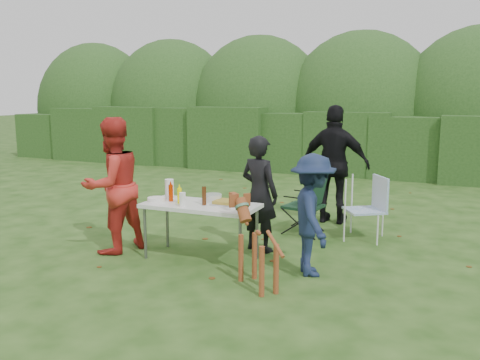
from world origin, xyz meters
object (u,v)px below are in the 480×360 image
at_px(folding_table, 201,208).
at_px(lawn_chair, 364,208).
at_px(person_cook, 259,194).
at_px(person_black_puffy, 335,165).
at_px(child, 313,215).
at_px(beer_bottle, 204,196).
at_px(dog, 258,246).
at_px(ketchup_bottle, 171,193).
at_px(camping_chair, 303,203).
at_px(mustard_bottle, 179,196).
at_px(paper_towel_roll, 169,189).
at_px(person_red_jacket, 113,186).

distance_m(folding_table, lawn_chair, 2.55).
distance_m(person_cook, person_black_puffy, 2.04).
distance_m(child, beer_bottle, 1.43).
xyz_separation_m(child, beer_bottle, (-1.42, -0.05, 0.13)).
distance_m(child, dog, 0.83).
bearing_deg(ketchup_bottle, camping_chair, 52.65).
relative_size(mustard_bottle, beer_bottle, 0.83).
xyz_separation_m(folding_table, mustard_bottle, (-0.27, -0.07, 0.15)).
bearing_deg(child, folding_table, 63.65).
bearing_deg(dog, child, -82.79).
relative_size(person_cook, beer_bottle, 6.68).
distance_m(camping_chair, paper_towel_roll, 2.17).
distance_m(ketchup_bottle, paper_towel_roll, 0.22).
bearing_deg(person_cook, person_black_puffy, -90.37).
bearing_deg(folding_table, person_cook, 48.55).
bearing_deg(beer_bottle, ketchup_bottle, 176.20).
height_order(person_black_puffy, beer_bottle, person_black_puffy).
xyz_separation_m(dog, ketchup_bottle, (-1.49, 0.64, 0.37)).
bearing_deg(camping_chair, person_cook, 85.23).
height_order(person_red_jacket, person_black_puffy, person_black_puffy).
bearing_deg(ketchup_bottle, dog, -23.24).
xyz_separation_m(folding_table, ketchup_bottle, (-0.44, -0.01, 0.16)).
xyz_separation_m(folding_table, person_red_jacket, (-1.25, -0.18, 0.24)).
height_order(beer_bottle, paper_towel_roll, paper_towel_roll).
relative_size(camping_chair, paper_towel_roll, 3.75).
bearing_deg(ketchup_bottle, mustard_bottle, -21.00).
xyz_separation_m(ketchup_bottle, beer_bottle, (0.51, -0.03, 0.01)).
relative_size(person_cook, person_black_puffy, 0.81).
bearing_deg(person_red_jacket, child, 112.02).
distance_m(dog, paper_towel_roll, 1.86).
height_order(person_cook, person_black_puffy, person_black_puffy).
distance_m(lawn_chair, paper_towel_roll, 2.90).
bearing_deg(mustard_bottle, folding_table, 14.93).
distance_m(folding_table, person_black_puffy, 2.86).
distance_m(child, paper_towel_roll, 2.07).
relative_size(person_red_jacket, ketchup_bottle, 8.40).
height_order(ketchup_bottle, paper_towel_roll, paper_towel_roll).
bearing_deg(dog, beer_bottle, 9.23).
distance_m(person_cook, lawn_chair, 1.72).
height_order(person_black_puffy, lawn_chair, person_black_puffy).
distance_m(folding_table, beer_bottle, 0.19).
height_order(camping_chair, ketchup_bottle, camping_chair).
distance_m(camping_chair, ketchup_bottle, 2.22).
bearing_deg(person_cook, mustard_bottle, 57.31).
relative_size(person_cook, dog, 1.58).
xyz_separation_m(person_cook, person_black_puffy, (0.60, 1.94, 0.19)).
relative_size(person_cook, mustard_bottle, 8.01).
relative_size(person_red_jacket, paper_towel_roll, 7.11).
bearing_deg(camping_chair, ketchup_bottle, 64.17).
height_order(person_black_puffy, ketchup_bottle, person_black_puffy).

